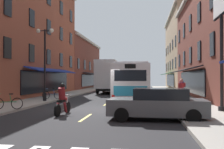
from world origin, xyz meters
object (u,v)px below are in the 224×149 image
billboard_sign (221,18)px  sedan_near (157,104)px  bicycle_mid (52,95)px  pedestrian_near (182,88)px  street_lamp_twin (45,61)px  bicycle_near (8,103)px  motorcycle_rider (63,101)px  pedestrian_mid (181,92)px  transit_bus (133,82)px  sedan_mid (118,85)px  box_truck (108,77)px

billboard_sign → sedan_near: billboard_sign is taller
bicycle_mid → pedestrian_near: (11.01, 1.47, 0.57)m
billboard_sign → street_lamp_twin: (-11.99, 4.32, -1.94)m
bicycle_near → billboard_sign: bearing=4.8°
motorcycle_rider → pedestrian_near: 11.81m
pedestrian_mid → street_lamp_twin: (-10.10, 2.29, 2.25)m
motorcycle_rider → billboard_sign: bearing=11.1°
sedan_near → pedestrian_near: pedestrian_near is taller
billboard_sign → transit_bus: bearing=126.0°
pedestrian_mid → motorcycle_rider: bearing=-146.2°
billboard_sign → street_lamp_twin: bearing=160.2°
sedan_mid → street_lamp_twin: 23.64m
transit_bus → motorcycle_rider: transit_bus is taller
box_truck → pedestrian_mid: size_ratio=4.81×
bicycle_near → street_lamp_twin: size_ratio=0.29×
sedan_near → bicycle_mid: (-8.45, 8.66, -0.24)m
bicycle_near → pedestrian_near: 13.85m
transit_bus → street_lamp_twin: (-6.77, -2.85, 1.67)m
bicycle_mid → bicycle_near: bearing=-89.2°
motorcycle_rider → bicycle_mid: size_ratio=1.21×
pedestrian_near → street_lamp_twin: street_lamp_twin is taller
bicycle_mid → transit_bus: bearing=9.5°
box_truck → street_lamp_twin: bearing=-103.6°
billboard_sign → bicycle_mid: billboard_sign is taller
billboard_sign → transit_bus: size_ratio=0.60×
transit_bus → pedestrian_near: (4.17, 0.33, -0.53)m
sedan_near → street_lamp_twin: street_lamp_twin is taller
sedan_mid → street_lamp_twin: bearing=-97.9°
bicycle_mid → pedestrian_mid: (10.18, -4.00, 0.52)m
motorcycle_rider → bicycle_mid: motorcycle_rider is taller
sedan_mid → bicycle_mid: 21.82m
transit_bus → sedan_mid: transit_bus is taller
motorcycle_rider → street_lamp_twin: street_lamp_twin is taller
transit_bus → street_lamp_twin: street_lamp_twin is taller
motorcycle_rider → sedan_near: bearing=-11.2°
bicycle_mid → street_lamp_twin: (0.07, -1.71, 2.78)m
pedestrian_near → street_lamp_twin: bearing=111.8°
motorcycle_rider → box_truck: bearing=91.1°
bicycle_mid → street_lamp_twin: bearing=-87.6°
sedan_mid → pedestrian_mid: 26.47m
billboard_sign → bicycle_mid: bearing=153.5°
billboard_sign → motorcycle_rider: (-8.48, -1.67, -4.51)m
billboard_sign → bicycle_mid: 14.29m
transit_bus → pedestrian_near: 4.21m
transit_bus → motorcycle_rider: size_ratio=5.37×
pedestrian_mid → sedan_mid: bearing=109.5°
bicycle_near → bicycle_mid: size_ratio=0.98×
box_truck → motorcycle_rider: (0.37, -18.94, -1.38)m
transit_bus → box_truck: (-3.63, 10.10, 0.49)m
sedan_near → bicycle_mid: 12.11m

